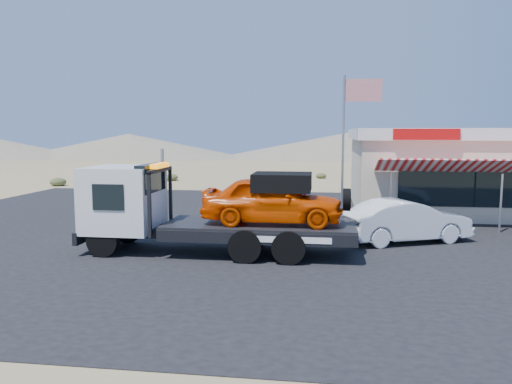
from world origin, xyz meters
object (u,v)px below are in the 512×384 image
at_px(white_sedan, 406,221).
at_px(jerky_store, 461,169).
at_px(tow_truck, 211,206).
at_px(flagpole, 349,132).

bearing_deg(white_sedan, jerky_store, -48.83).
bearing_deg(jerky_store, white_sedan, -115.71).
height_order(tow_truck, flagpole, flagpole).
height_order(tow_truck, white_sedan, tow_truck).
distance_m(white_sedan, flagpole, 4.84).
relative_size(tow_truck, flagpole, 1.39).
bearing_deg(flagpole, white_sedan, -61.34).
bearing_deg(white_sedan, tow_truck, 87.98).
relative_size(tow_truck, white_sedan, 1.89).
relative_size(tow_truck, jerky_store, 0.80).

